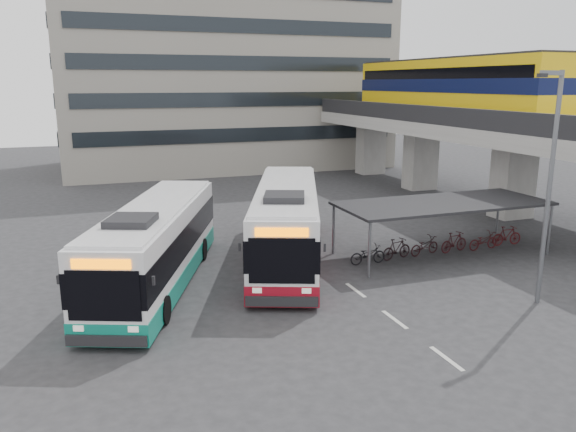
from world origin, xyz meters
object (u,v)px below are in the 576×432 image
object	(u,v)px
pedestrian	(255,254)
lamp_post	(549,176)
bus_teal	(157,246)
bus_main	(287,223)

from	to	relation	value
pedestrian	lamp_post	size ratio (longest dim) A/B	0.22
pedestrian	bus_teal	bearing A→B (deg)	109.94
bus_teal	lamp_post	world-z (taller)	lamp_post
bus_teal	lamp_post	distance (m)	14.99
bus_main	bus_teal	size ratio (longest dim) A/B	1.05
bus_main	pedestrian	xyz separation A→B (m)	(-1.99, -1.51, -0.81)
bus_teal	lamp_post	size ratio (longest dim) A/B	1.43
bus_main	pedestrian	size ratio (longest dim) A/B	6.96
pedestrian	bus_main	bearing A→B (deg)	-31.25
bus_teal	lamp_post	bearing A→B (deg)	-5.82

